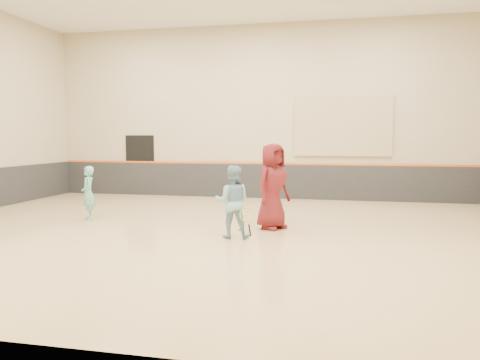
% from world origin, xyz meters
% --- Properties ---
extents(room, '(15.04, 12.04, 6.22)m').
position_xyz_m(room, '(0.00, 0.00, 0.81)').
color(room, tan).
rests_on(room, ground).
extents(wainscot_back, '(14.90, 0.04, 1.20)m').
position_xyz_m(wainscot_back, '(0.00, 5.97, 0.60)').
color(wainscot_back, '#232326').
rests_on(wainscot_back, floor).
extents(accent_stripe, '(14.90, 0.03, 0.06)m').
position_xyz_m(accent_stripe, '(0.00, 5.96, 1.22)').
color(accent_stripe, '#D85914').
rests_on(accent_stripe, wall_back).
extents(acoustic_panel, '(3.20, 0.08, 2.00)m').
position_xyz_m(acoustic_panel, '(2.80, 5.95, 2.50)').
color(acoustic_panel, tan).
rests_on(acoustic_panel, wall_back).
extents(doorway, '(1.10, 0.05, 2.20)m').
position_xyz_m(doorway, '(-4.50, 5.98, 1.10)').
color(doorway, black).
rests_on(doorway, floor).
extents(girl, '(0.57, 0.61, 1.39)m').
position_xyz_m(girl, '(-3.59, 0.74, 0.70)').
color(girl, '#6AB9AD').
rests_on(girl, floor).
extents(instructor, '(0.82, 0.68, 1.54)m').
position_xyz_m(instructor, '(0.53, -0.55, 0.77)').
color(instructor, '#81ADC8').
rests_on(instructor, floor).
extents(young_man, '(1.05, 1.16, 2.00)m').
position_xyz_m(young_man, '(1.22, 0.61, 1.00)').
color(young_man, maroon).
rests_on(young_man, floor).
extents(held_racket, '(0.42, 0.42, 0.67)m').
position_xyz_m(held_racket, '(0.89, -0.71, 0.53)').
color(held_racket, '#A8C22A').
rests_on(held_racket, instructor).
extents(spare_racket, '(0.68, 0.68, 0.06)m').
position_xyz_m(spare_racket, '(-0.37, 3.36, 0.03)').
color(spare_racket, '#C9D12E').
rests_on(spare_racket, floor).
extents(ball_under_racket, '(0.07, 0.07, 0.07)m').
position_xyz_m(ball_under_racket, '(0.51, 0.21, 0.03)').
color(ball_under_racket, '#C4DF33').
rests_on(ball_under_racket, floor).
extents(ball_in_hand, '(0.07, 0.07, 0.07)m').
position_xyz_m(ball_in_hand, '(1.34, 0.38, 1.22)').
color(ball_in_hand, '#E0F038').
rests_on(ball_in_hand, young_man).
extents(ball_beside_spare, '(0.07, 0.07, 0.07)m').
position_xyz_m(ball_beside_spare, '(0.18, 2.89, 0.03)').
color(ball_beside_spare, yellow).
rests_on(ball_beside_spare, floor).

